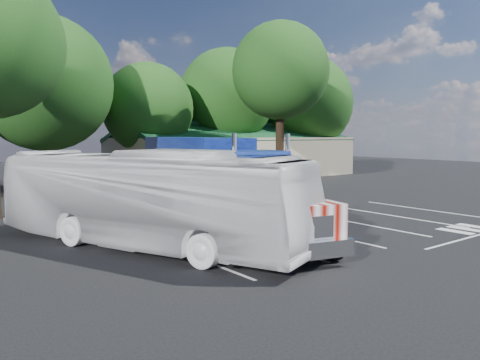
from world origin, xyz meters
TOP-DOWN VIEW (x-y plane):
  - ground at (0.00, 0.00)m, footprint 120.00×120.00m
  - event_hall at (13.74, 17.81)m, footprint 24.20×14.12m
  - tree_row_c at (-5.00, 16.20)m, footprint 10.00×10.00m
  - tree_row_d at (4.00, 17.50)m, footprint 8.00×8.00m
  - tree_row_e at (13.00, 18.00)m, footprint 9.60×9.60m
  - tree_row_f at (23.00, 16.80)m, footprint 10.40×10.40m
  - tree_near_right at (11.50, 8.50)m, footprint 8.00×8.00m
  - semi_truck at (-1.28, 0.42)m, footprint 7.70×20.60m
  - woman at (1.60, -0.26)m, footprint 0.42×0.62m
  - bicycle at (5.50, 1.00)m, footprint 0.91×1.90m
  - tour_bus at (-7.00, -4.24)m, footprint 7.87×13.55m
  - silver_sedan at (5.00, 11.26)m, footprint 4.17×1.67m

SIDE VIEW (x-z plane):
  - ground at x=0.00m, z-range 0.00..0.00m
  - bicycle at x=5.50m, z-range 0.00..0.96m
  - silver_sedan at x=5.00m, z-range 0.00..1.35m
  - woman at x=1.60m, z-range 0.00..1.65m
  - tour_bus at x=-7.00m, z-range 0.00..3.72m
  - event_hall at x=13.74m, z-range -0.56..4.99m
  - semi_truck at x=-1.28m, z-range 0.28..4.61m
  - tree_row_d at x=4.00m, z-range 1.28..11.88m
  - tree_row_f at x=23.00m, z-range 1.29..14.29m
  - tree_row_c at x=-5.00m, z-range 1.51..14.56m
  - tree_row_e at x=13.00m, z-range 1.64..14.54m
  - tree_near_right at x=11.50m, z-range 2.71..16.21m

